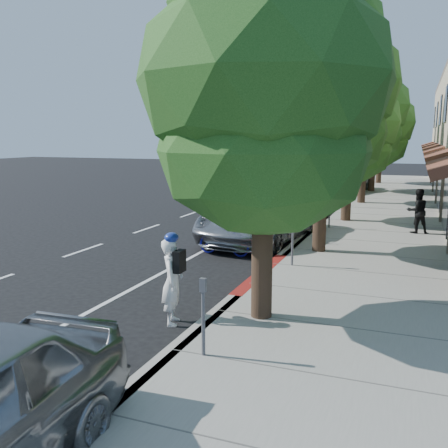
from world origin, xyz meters
The scene contains 17 objects.
ground centered at (0.00, 0.00, 0.00)m, with size 120.00×120.00×0.00m, color black.
sidewalk centered at (2.30, 8.00, 0.07)m, with size 4.60×56.00×0.15m, color gray.
curb centered at (0.00, 8.00, 0.07)m, with size 0.30×56.00×0.15m, color #9E998E.
curb_red_segment centered at (0.00, 1.00, 0.07)m, with size 0.32×4.00×0.15m, color maroon.
street_tree_0 centered at (0.90, -2.00, 4.45)m, with size 4.64×4.64×7.28m.
street_tree_1 centered at (0.90, 4.00, 4.95)m, with size 4.42×4.42×7.87m.
street_tree_2 centered at (0.90, 10.00, 4.04)m, with size 4.09×4.09×6.58m.
street_tree_3 centered at (0.90, 16.00, 4.96)m, with size 4.50×4.50×7.91m.
street_tree_4 centered at (0.90, 22.00, 4.34)m, with size 5.06×5.06×7.25m.
street_tree_5 centered at (0.90, 28.00, 4.55)m, with size 4.28×4.28×7.30m.
cyclist centered at (-0.70, -2.61, 0.84)m, with size 0.61×0.40×1.68m, color white.
bicycle centered at (-1.80, 3.00, 0.44)m, with size 0.58×1.68×0.88m, color #171699.
silver_suv centered at (-1.40, 5.50, 0.83)m, with size 2.77×6.00×1.67m, color #A0A0A4.
dark_sedan centered at (-2.20, 14.38, 0.73)m, with size 1.54×4.43×1.46m, color #222428.
white_pickup centered at (-1.55, 20.95, 0.88)m, with size 2.46×6.06×1.76m, color silver.
dark_suv_far centered at (-0.50, 21.50, 0.83)m, with size 1.96×4.86×1.66m, color black.
pedestrian centered at (3.65, 8.09, 0.95)m, with size 0.77×0.60×1.59m, color black.
Camera 1 is at (3.53, -10.83, 3.58)m, focal length 40.00 mm.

